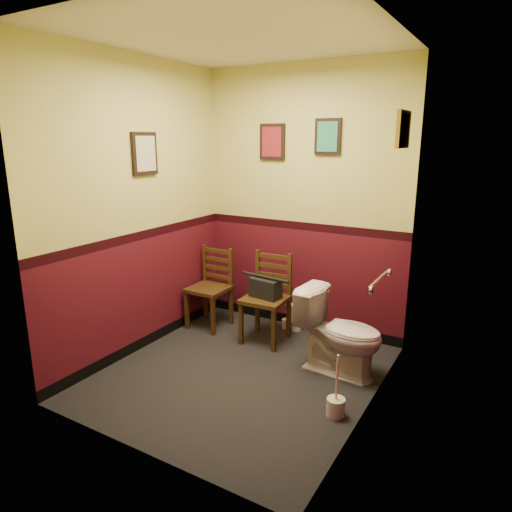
# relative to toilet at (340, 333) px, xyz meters

# --- Properties ---
(floor) EXTENTS (2.20, 2.40, 0.00)m
(floor) POSITION_rel_toilet_xyz_m (-0.72, -0.45, -0.36)
(floor) COLOR black
(floor) RESTS_ON ground
(ceiling) EXTENTS (2.20, 2.40, 0.00)m
(ceiling) POSITION_rel_toilet_xyz_m (-0.72, -0.45, 2.34)
(ceiling) COLOR silver
(ceiling) RESTS_ON ground
(wall_back) EXTENTS (2.20, 0.00, 2.70)m
(wall_back) POSITION_rel_toilet_xyz_m (-0.72, 0.75, 0.99)
(wall_back) COLOR #480E1A
(wall_back) RESTS_ON ground
(wall_front) EXTENTS (2.20, 0.00, 2.70)m
(wall_front) POSITION_rel_toilet_xyz_m (-0.72, -1.65, 0.99)
(wall_front) COLOR #480E1A
(wall_front) RESTS_ON ground
(wall_left) EXTENTS (0.00, 2.40, 2.70)m
(wall_left) POSITION_rel_toilet_xyz_m (-1.82, -0.45, 0.99)
(wall_left) COLOR #480E1A
(wall_left) RESTS_ON ground
(wall_right) EXTENTS (0.00, 2.40, 2.70)m
(wall_right) POSITION_rel_toilet_xyz_m (0.38, -0.45, 0.99)
(wall_right) COLOR #480E1A
(wall_right) RESTS_ON ground
(grab_bar) EXTENTS (0.05, 0.56, 0.06)m
(grab_bar) POSITION_rel_toilet_xyz_m (0.35, -0.20, 0.59)
(grab_bar) COLOR silver
(grab_bar) RESTS_ON wall_right
(framed_print_back_a) EXTENTS (0.28, 0.04, 0.36)m
(framed_print_back_a) POSITION_rel_toilet_xyz_m (-1.07, 0.73, 1.59)
(framed_print_back_a) COLOR black
(framed_print_back_a) RESTS_ON wall_back
(framed_print_back_b) EXTENTS (0.26, 0.04, 0.34)m
(framed_print_back_b) POSITION_rel_toilet_xyz_m (-0.47, 0.73, 1.64)
(framed_print_back_b) COLOR black
(framed_print_back_b) RESTS_ON wall_back
(framed_print_left) EXTENTS (0.04, 0.30, 0.38)m
(framed_print_left) POSITION_rel_toilet_xyz_m (-1.80, -0.35, 1.49)
(framed_print_left) COLOR black
(framed_print_left) RESTS_ON wall_left
(framed_print_right) EXTENTS (0.04, 0.34, 0.28)m
(framed_print_right) POSITION_rel_toilet_xyz_m (0.36, 0.15, 1.69)
(framed_print_right) COLOR olive
(framed_print_right) RESTS_ON wall_right
(toilet) EXTENTS (0.77, 0.47, 0.73)m
(toilet) POSITION_rel_toilet_xyz_m (0.00, 0.00, 0.00)
(toilet) COLOR white
(toilet) RESTS_ON floor
(toilet_brush) EXTENTS (0.14, 0.14, 0.49)m
(toilet_brush) POSITION_rel_toilet_xyz_m (0.21, -0.63, -0.29)
(toilet_brush) COLOR silver
(toilet_brush) RESTS_ON floor
(chair_left) EXTENTS (0.40, 0.40, 0.85)m
(chair_left) POSITION_rel_toilet_xyz_m (-1.57, 0.29, 0.06)
(chair_left) COLOR #493116
(chair_left) RESTS_ON floor
(chair_right) EXTENTS (0.43, 0.43, 0.89)m
(chair_right) POSITION_rel_toilet_xyz_m (-0.87, 0.27, 0.08)
(chair_right) COLOR #493116
(chair_right) RESTS_ON floor
(handbag) EXTENTS (0.32, 0.19, 0.22)m
(handbag) POSITION_rel_toilet_xyz_m (-0.86, 0.23, 0.20)
(handbag) COLOR black
(handbag) RESTS_ON chair_right
(tp_stack) EXTENTS (0.22, 0.14, 0.29)m
(tp_stack) POSITION_rel_toilet_xyz_m (-0.76, 0.62, -0.24)
(tp_stack) COLOR silver
(tp_stack) RESTS_ON floor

